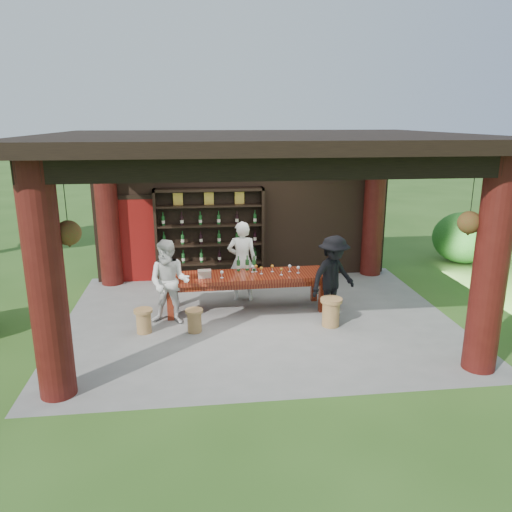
{
  "coord_description": "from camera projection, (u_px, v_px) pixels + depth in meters",
  "views": [
    {
      "loc": [
        -1.15,
        -8.97,
        3.76
      ],
      "look_at": [
        0.0,
        0.4,
        1.15
      ],
      "focal_mm": 35.0,
      "sensor_mm": 36.0,
      "label": 1
    }
  ],
  "objects": [
    {
      "name": "table_bottles",
      "position": [
        247.0,
        263.0,
        10.19
      ],
      "size": [
        0.4,
        0.11,
        0.31
      ],
      "color": "#194C1E",
      "rests_on": "tasting_table"
    },
    {
      "name": "stool_far_left",
      "position": [
        144.0,
        320.0,
        9.01
      ],
      "size": [
        0.34,
        0.34,
        0.45
      ],
      "rotation": [
        0.0,
        0.0,
        -0.21
      ],
      "color": "olive",
      "rests_on": "ground"
    },
    {
      "name": "stool_near_left",
      "position": [
        194.0,
        320.0,
        9.05
      ],
      "size": [
        0.33,
        0.33,
        0.43
      ],
      "rotation": [
        0.0,
        0.0,
        -0.15
      ],
      "color": "olive",
      "rests_on": "ground"
    },
    {
      "name": "stool_near_right",
      "position": [
        331.0,
        311.0,
        9.3
      ],
      "size": [
        0.41,
        0.41,
        0.54
      ],
      "rotation": [
        0.0,
        0.0,
        0.32
      ],
      "color": "olive",
      "rests_on": "ground"
    },
    {
      "name": "napkin_basket",
      "position": [
        204.0,
        274.0,
        9.78
      ],
      "size": [
        0.26,
        0.19,
        0.14
      ],
      "primitive_type": "cube",
      "rotation": [
        0.0,
        0.0,
        0.02
      ],
      "color": "#BF6672",
      "rests_on": "tasting_table"
    },
    {
      "name": "guest_woman",
      "position": [
        169.0,
        282.0,
        9.29
      ],
      "size": [
        0.89,
        0.76,
        1.62
      ],
      "primitive_type": "imported",
      "rotation": [
        0.0,
        0.0,
        -0.2
      ],
      "color": "silver",
      "rests_on": "ground"
    },
    {
      "name": "pavilion",
      "position": [
        255.0,
        206.0,
        9.56
      ],
      "size": [
        7.5,
        6.0,
        3.6
      ],
      "color": "slate",
      "rests_on": "ground"
    },
    {
      "name": "trees",
      "position": [
        436.0,
        138.0,
        10.17
      ],
      "size": [
        21.56,
        11.38,
        4.8
      ],
      "color": "#3F2819",
      "rests_on": "ground"
    },
    {
      "name": "tasting_table",
      "position": [
        246.0,
        280.0,
        10.0
      ],
      "size": [
        3.26,
        0.9,
        0.75
      ],
      "rotation": [
        0.0,
        0.0,
        0.02
      ],
      "color": "#56140C",
      "rests_on": "ground"
    },
    {
      "name": "table_glasses",
      "position": [
        267.0,
        270.0,
        10.02
      ],
      "size": [
        1.61,
        0.39,
        0.15
      ],
      "color": "silver",
      "rests_on": "tasting_table"
    },
    {
      "name": "guest_man",
      "position": [
        333.0,
        277.0,
        9.62
      ],
      "size": [
        1.21,
        1.02,
        1.62
      ],
      "primitive_type": "imported",
      "rotation": [
        0.0,
        0.0,
        0.49
      ],
      "color": "black",
      "rests_on": "ground"
    },
    {
      "name": "host",
      "position": [
        242.0,
        261.0,
        10.52
      ],
      "size": [
        0.67,
        0.49,
        1.71
      ],
      "primitive_type": "imported",
      "rotation": [
        0.0,
        0.0,
        3.01
      ],
      "color": "white",
      "rests_on": "ground"
    },
    {
      "name": "wine_shelf",
      "position": [
        210.0,
        235.0,
        11.67
      ],
      "size": [
        2.53,
        0.38,
        2.22
      ],
      "color": "black",
      "rests_on": "ground"
    },
    {
      "name": "shrubs",
      "position": [
        385.0,
        288.0,
        9.73
      ],
      "size": [
        14.98,
        8.02,
        1.36
      ],
      "color": "#194C14",
      "rests_on": "ground"
    },
    {
      "name": "ground",
      "position": [
        258.0,
        318.0,
        9.72
      ],
      "size": [
        90.0,
        90.0,
        0.0
      ],
      "primitive_type": "plane",
      "color": "#2D5119",
      "rests_on": "ground"
    }
  ]
}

